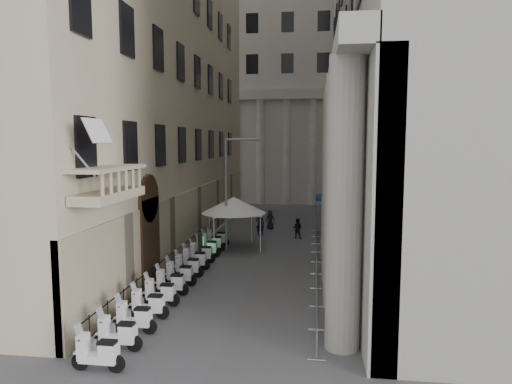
% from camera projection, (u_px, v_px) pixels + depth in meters
% --- Properties ---
extents(far_building, '(22.00, 10.00, 30.00)m').
position_uv_depth(far_building, '(290.00, 79.00, 56.30)').
color(far_building, beige).
rests_on(far_building, ground).
extents(iron_fence, '(0.30, 28.00, 1.40)m').
position_uv_depth(iron_fence, '(194.00, 256.00, 28.90)').
color(iron_fence, black).
rests_on(iron_fence, ground).
extents(blue_awning, '(1.60, 3.00, 3.00)m').
position_uv_depth(blue_awning, '(326.00, 234.00, 35.71)').
color(blue_awning, navy).
rests_on(blue_awning, ground).
extents(flag, '(1.00, 1.40, 8.20)m').
position_uv_depth(flag, '(105.00, 347.00, 16.04)').
color(flag, '#9E0C11').
rests_on(flag, ground).
extents(scooter_0, '(1.41, 0.57, 1.50)m').
position_uv_depth(scooter_0, '(99.00, 371.00, 14.34)').
color(scooter_0, white).
rests_on(scooter_0, ground).
extents(scooter_1, '(1.41, 0.57, 1.50)m').
position_uv_depth(scooter_1, '(119.00, 350.00, 15.77)').
color(scooter_1, white).
rests_on(scooter_1, ground).
extents(scooter_2, '(1.41, 0.57, 1.50)m').
position_uv_depth(scooter_2, '(135.00, 333.00, 17.20)').
color(scooter_2, white).
rests_on(scooter_2, ground).
extents(scooter_3, '(1.41, 0.57, 1.50)m').
position_uv_depth(scooter_3, '(149.00, 318.00, 18.64)').
color(scooter_3, white).
rests_on(scooter_3, ground).
extents(scooter_4, '(1.41, 0.57, 1.50)m').
position_uv_depth(scooter_4, '(161.00, 306.00, 20.07)').
color(scooter_4, white).
rests_on(scooter_4, ground).
extents(scooter_5, '(1.41, 0.57, 1.50)m').
position_uv_depth(scooter_5, '(171.00, 295.00, 21.50)').
color(scooter_5, white).
rests_on(scooter_5, ground).
extents(scooter_6, '(1.41, 0.57, 1.50)m').
position_uv_depth(scooter_6, '(180.00, 285.00, 22.93)').
color(scooter_6, white).
rests_on(scooter_6, ground).
extents(scooter_7, '(1.41, 0.57, 1.50)m').
position_uv_depth(scooter_7, '(188.00, 277.00, 24.37)').
color(scooter_7, white).
rests_on(scooter_7, ground).
extents(scooter_8, '(1.41, 0.57, 1.50)m').
position_uv_depth(scooter_8, '(195.00, 269.00, 25.80)').
color(scooter_8, white).
rests_on(scooter_8, ground).
extents(scooter_9, '(1.41, 0.57, 1.50)m').
position_uv_depth(scooter_9, '(201.00, 263.00, 27.23)').
color(scooter_9, white).
rests_on(scooter_9, ground).
extents(scooter_10, '(1.41, 0.57, 1.50)m').
position_uv_depth(scooter_10, '(207.00, 257.00, 28.67)').
color(scooter_10, white).
rests_on(scooter_10, ground).
extents(scooter_11, '(1.41, 0.57, 1.50)m').
position_uv_depth(scooter_11, '(212.00, 251.00, 30.10)').
color(scooter_11, white).
rests_on(scooter_11, ground).
extents(scooter_12, '(1.41, 0.57, 1.50)m').
position_uv_depth(scooter_12, '(217.00, 246.00, 31.53)').
color(scooter_12, white).
rests_on(scooter_12, ground).
extents(barrier_0, '(0.60, 2.40, 1.10)m').
position_uv_depth(barrier_0, '(316.00, 345.00, 16.20)').
color(barrier_0, '#ACAEB4').
rests_on(barrier_0, ground).
extents(barrier_1, '(0.60, 2.40, 1.10)m').
position_uv_depth(barrier_1, '(316.00, 318.00, 18.66)').
color(barrier_1, '#ACAEB4').
rests_on(barrier_1, ground).
extents(barrier_2, '(0.60, 2.40, 1.10)m').
position_uv_depth(barrier_2, '(316.00, 298.00, 21.13)').
color(barrier_2, '#ACAEB4').
rests_on(barrier_2, ground).
extents(barrier_3, '(0.60, 2.40, 1.10)m').
position_uv_depth(barrier_3, '(316.00, 281.00, 23.59)').
color(barrier_3, '#ACAEB4').
rests_on(barrier_3, ground).
extents(barrier_4, '(0.60, 2.40, 1.10)m').
position_uv_depth(barrier_4, '(316.00, 268.00, 26.06)').
color(barrier_4, '#ACAEB4').
rests_on(barrier_4, ground).
extents(barrier_5, '(0.60, 2.40, 1.10)m').
position_uv_depth(barrier_5, '(316.00, 257.00, 28.52)').
color(barrier_5, '#ACAEB4').
rests_on(barrier_5, ground).
extents(barrier_6, '(0.60, 2.40, 1.10)m').
position_uv_depth(barrier_6, '(316.00, 248.00, 30.99)').
color(barrier_6, '#ACAEB4').
rests_on(barrier_6, ground).
extents(barrier_7, '(0.60, 2.40, 1.10)m').
position_uv_depth(barrier_7, '(316.00, 240.00, 33.45)').
color(barrier_7, '#ACAEB4').
rests_on(barrier_7, ground).
extents(barrier_8, '(0.60, 2.40, 1.10)m').
position_uv_depth(barrier_8, '(316.00, 234.00, 35.92)').
color(barrier_8, '#ACAEB4').
rests_on(barrier_8, ground).
extents(security_tent, '(4.32, 4.32, 3.51)m').
position_uv_depth(security_tent, '(241.00, 206.00, 30.20)').
color(security_tent, white).
rests_on(security_tent, ground).
extents(street_lamp, '(2.33, 0.93, 7.41)m').
position_uv_depth(street_lamp, '(230.00, 185.00, 29.75)').
color(street_lamp, gray).
rests_on(street_lamp, ground).
extents(info_kiosk, '(0.47, 0.80, 1.63)m').
position_uv_depth(info_kiosk, '(201.00, 246.00, 28.11)').
color(info_kiosk, black).
rests_on(info_kiosk, ground).
extents(pedestrian_a, '(0.70, 0.50, 1.78)m').
position_uv_depth(pedestrian_a, '(260.00, 224.00, 35.21)').
color(pedestrian_a, black).
rests_on(pedestrian_a, ground).
extents(pedestrian_b, '(0.83, 0.70, 1.52)m').
position_uv_depth(pedestrian_b, '(297.00, 228.00, 34.06)').
color(pedestrian_b, black).
rests_on(pedestrian_b, ground).
extents(pedestrian_c, '(0.84, 0.62, 1.57)m').
position_uv_depth(pedestrian_c, '(270.00, 220.00, 37.76)').
color(pedestrian_c, black).
rests_on(pedestrian_c, ground).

